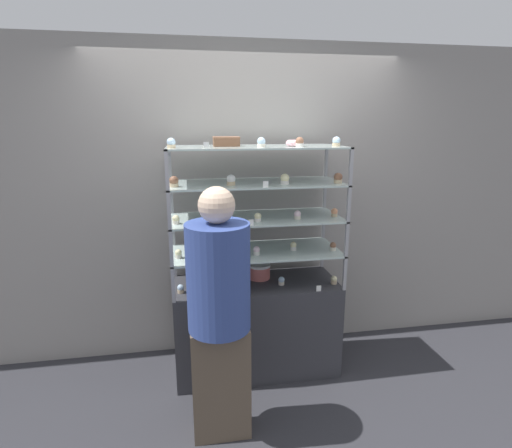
% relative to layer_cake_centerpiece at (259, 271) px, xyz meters
% --- Properties ---
extents(ground_plane, '(20.00, 20.00, 0.00)m').
position_rel_layer_cake_centerpiece_xyz_m(ground_plane, '(-0.04, -0.08, -0.81)').
color(ground_plane, '#2D2D33').
extents(back_wall, '(8.00, 0.05, 2.60)m').
position_rel_layer_cake_centerpiece_xyz_m(back_wall, '(-0.04, 0.33, 0.49)').
color(back_wall, gray).
rests_on(back_wall, ground_plane).
extents(display_base, '(1.28, 0.53, 0.75)m').
position_rel_layer_cake_centerpiece_xyz_m(display_base, '(-0.04, -0.08, -0.44)').
color(display_base, '#333338').
rests_on(display_base, ground_plane).
extents(display_riser_lower, '(1.28, 0.53, 0.26)m').
position_rel_layer_cake_centerpiece_xyz_m(display_riser_lower, '(-0.04, -0.08, 0.19)').
color(display_riser_lower, '#99999E').
rests_on(display_riser_lower, display_base).
extents(display_riser_middle, '(1.28, 0.53, 0.26)m').
position_rel_layer_cake_centerpiece_xyz_m(display_riser_middle, '(-0.04, -0.08, 0.45)').
color(display_riser_middle, '#99999E').
rests_on(display_riser_middle, display_riser_lower).
extents(display_riser_upper, '(1.28, 0.53, 0.26)m').
position_rel_layer_cake_centerpiece_xyz_m(display_riser_upper, '(-0.04, -0.08, 0.71)').
color(display_riser_upper, '#99999E').
rests_on(display_riser_upper, display_riser_middle).
extents(display_riser_top, '(1.28, 0.53, 0.26)m').
position_rel_layer_cake_centerpiece_xyz_m(display_riser_top, '(-0.04, -0.08, 0.98)').
color(display_riser_top, '#99999E').
rests_on(display_riser_top, display_riser_upper).
extents(layer_cake_centerpiece, '(0.18, 0.18, 0.12)m').
position_rel_layer_cake_centerpiece_xyz_m(layer_cake_centerpiece, '(0.00, 0.00, 0.00)').
color(layer_cake_centerpiece, '#C66660').
rests_on(layer_cake_centerpiece, display_base).
extents(sheet_cake_frosted, '(0.19, 0.15, 0.07)m').
position_rel_layer_cake_centerpiece_xyz_m(sheet_cake_frosted, '(-0.25, -0.04, 1.03)').
color(sheet_cake_frosted, brown).
rests_on(sheet_cake_frosted, display_riser_top).
extents(cupcake_0, '(0.05, 0.05, 0.06)m').
position_rel_layer_cake_centerpiece_xyz_m(cupcake_0, '(-0.62, -0.18, -0.03)').
color(cupcake_0, '#CCB28C').
rests_on(cupcake_0, display_base).
extents(cupcake_1, '(0.05, 0.05, 0.06)m').
position_rel_layer_cake_centerpiece_xyz_m(cupcake_1, '(-0.23, -0.13, -0.03)').
color(cupcake_1, '#CCB28C').
rests_on(cupcake_1, display_base).
extents(cupcake_2, '(0.05, 0.05, 0.06)m').
position_rel_layer_cake_centerpiece_xyz_m(cupcake_2, '(0.14, -0.16, -0.03)').
color(cupcake_2, beige).
rests_on(cupcake_2, display_base).
extents(cupcake_3, '(0.05, 0.05, 0.06)m').
position_rel_layer_cake_centerpiece_xyz_m(cupcake_3, '(0.55, -0.21, -0.03)').
color(cupcake_3, '#CCB28C').
rests_on(cupcake_3, display_base).
extents(price_tag_0, '(0.04, 0.00, 0.04)m').
position_rel_layer_cake_centerpiece_xyz_m(price_tag_0, '(0.39, -0.33, -0.04)').
color(price_tag_0, white).
rests_on(price_tag_0, display_base).
extents(cupcake_4, '(0.05, 0.05, 0.07)m').
position_rel_layer_cake_centerpiece_xyz_m(cupcake_4, '(-0.63, -0.16, 0.24)').
color(cupcake_4, beige).
rests_on(cupcake_4, display_riser_lower).
extents(cupcake_5, '(0.05, 0.05, 0.07)m').
position_rel_layer_cake_centerpiece_xyz_m(cupcake_5, '(-0.33, -0.19, 0.24)').
color(cupcake_5, '#CCB28C').
rests_on(cupcake_5, display_riser_lower).
extents(cupcake_6, '(0.05, 0.05, 0.07)m').
position_rel_layer_cake_centerpiece_xyz_m(cupcake_6, '(-0.06, -0.19, 0.24)').
color(cupcake_6, white).
rests_on(cupcake_6, display_riser_lower).
extents(cupcake_7, '(0.05, 0.05, 0.07)m').
position_rel_layer_cake_centerpiece_xyz_m(cupcake_7, '(0.24, -0.12, 0.24)').
color(cupcake_7, white).
rests_on(cupcake_7, display_riser_lower).
extents(cupcake_8, '(0.05, 0.05, 0.07)m').
position_rel_layer_cake_centerpiece_xyz_m(cupcake_8, '(0.54, -0.18, 0.24)').
color(cupcake_8, beige).
rests_on(cupcake_8, display_riser_lower).
extents(price_tag_1, '(0.04, 0.00, 0.04)m').
position_rel_layer_cake_centerpiece_xyz_m(price_tag_1, '(-0.44, -0.33, 0.22)').
color(price_tag_1, white).
rests_on(price_tag_1, display_riser_lower).
extents(cupcake_9, '(0.05, 0.05, 0.06)m').
position_rel_layer_cake_centerpiece_xyz_m(cupcake_9, '(-0.63, -0.19, 0.50)').
color(cupcake_9, beige).
rests_on(cupcake_9, display_riser_middle).
extents(cupcake_10, '(0.05, 0.05, 0.06)m').
position_rel_layer_cake_centerpiece_xyz_m(cupcake_10, '(-0.33, -0.14, 0.50)').
color(cupcake_10, '#CCB28C').
rests_on(cupcake_10, display_riser_middle).
extents(cupcake_11, '(0.05, 0.05, 0.06)m').
position_rel_layer_cake_centerpiece_xyz_m(cupcake_11, '(-0.05, -0.21, 0.50)').
color(cupcake_11, white).
rests_on(cupcake_11, display_riser_middle).
extents(cupcake_12, '(0.05, 0.05, 0.06)m').
position_rel_layer_cake_centerpiece_xyz_m(cupcake_12, '(0.25, -0.19, 0.50)').
color(cupcake_12, beige).
rests_on(cupcake_12, display_riser_middle).
extents(cupcake_13, '(0.05, 0.05, 0.06)m').
position_rel_layer_cake_centerpiece_xyz_m(cupcake_13, '(0.55, -0.16, 0.50)').
color(cupcake_13, '#CCB28C').
rests_on(cupcake_13, display_riser_middle).
extents(price_tag_2, '(0.04, 0.00, 0.04)m').
position_rel_layer_cake_centerpiece_xyz_m(price_tag_2, '(-0.12, -0.33, 0.49)').
color(price_tag_2, white).
rests_on(price_tag_2, display_riser_middle).
extents(cupcake_14, '(0.06, 0.06, 0.08)m').
position_rel_layer_cake_centerpiece_xyz_m(cupcake_14, '(-0.63, -0.19, 0.76)').
color(cupcake_14, '#CCB28C').
rests_on(cupcake_14, display_riser_upper).
extents(cupcake_15, '(0.06, 0.06, 0.08)m').
position_rel_layer_cake_centerpiece_xyz_m(cupcake_15, '(-0.24, -0.18, 0.76)').
color(cupcake_15, '#CCB28C').
rests_on(cupcake_15, display_riser_upper).
extents(cupcake_16, '(0.06, 0.06, 0.08)m').
position_rel_layer_cake_centerpiece_xyz_m(cupcake_16, '(0.15, -0.20, 0.76)').
color(cupcake_16, white).
rests_on(cupcake_16, display_riser_upper).
extents(cupcake_17, '(0.06, 0.06, 0.08)m').
position_rel_layer_cake_centerpiece_xyz_m(cupcake_17, '(0.54, -0.21, 0.76)').
color(cupcake_17, '#CCB28C').
rests_on(cupcake_17, display_riser_upper).
extents(price_tag_3, '(0.04, 0.00, 0.04)m').
position_rel_layer_cake_centerpiece_xyz_m(price_tag_3, '(-0.02, -0.33, 0.75)').
color(price_tag_3, white).
rests_on(price_tag_3, display_riser_upper).
extents(cupcake_18, '(0.06, 0.06, 0.07)m').
position_rel_layer_cake_centerpiece_xyz_m(cupcake_18, '(-0.64, -0.22, 1.02)').
color(cupcake_18, '#CCB28C').
rests_on(cupcake_18, display_riser_top).
extents(cupcake_19, '(0.06, 0.06, 0.07)m').
position_rel_layer_cake_centerpiece_xyz_m(cupcake_19, '(-0.03, -0.21, 1.02)').
color(cupcake_19, beige).
rests_on(cupcake_19, display_riser_top).
extents(cupcake_20, '(0.06, 0.06, 0.07)m').
position_rel_layer_cake_centerpiece_xyz_m(cupcake_20, '(0.25, -0.21, 1.02)').
color(cupcake_20, white).
rests_on(cupcake_20, display_riser_top).
extents(cupcake_21, '(0.06, 0.06, 0.07)m').
position_rel_layer_cake_centerpiece_xyz_m(cupcake_21, '(0.53, -0.18, 1.02)').
color(cupcake_21, '#CCB28C').
rests_on(cupcake_21, display_riser_top).
extents(price_tag_4, '(0.04, 0.00, 0.04)m').
position_rel_layer_cake_centerpiece_xyz_m(price_tag_4, '(-0.41, -0.33, 1.01)').
color(price_tag_4, white).
rests_on(price_tag_4, display_riser_top).
extents(donut_glazed, '(0.13, 0.13, 0.04)m').
position_rel_layer_cake_centerpiece_xyz_m(donut_glazed, '(0.24, -0.12, 1.01)').
color(donut_glazed, '#EFB2BC').
rests_on(donut_glazed, display_riser_top).
extents(customer_figure, '(0.38, 0.38, 1.62)m').
position_rel_layer_cake_centerpiece_xyz_m(customer_figure, '(-0.39, -0.76, 0.06)').
color(customer_figure, brown).
rests_on(customer_figure, ground_plane).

